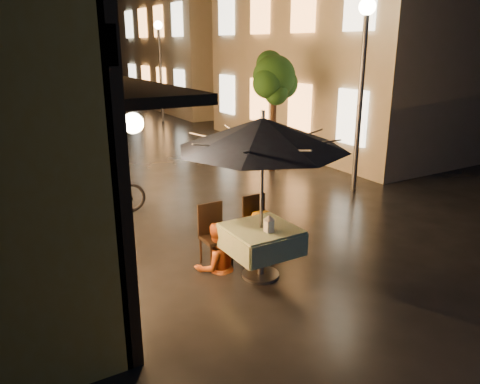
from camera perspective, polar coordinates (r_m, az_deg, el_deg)
ground at (r=8.06m, az=7.96°, el=-6.81°), size 90.00×90.00×0.00m
east_building_near at (r=17.20m, az=14.98°, el=17.42°), size 7.30×9.30×6.80m
east_building_far at (r=26.62m, az=-3.66°, el=18.38°), size 7.30×10.30×7.30m
street_tree at (r=12.44m, az=4.21°, el=13.50°), size 1.43×1.20×3.15m
streetlamp_near at (r=10.85m, az=14.76°, el=15.01°), size 0.36×0.36×4.23m
streetlamp_far at (r=21.12m, az=-9.78°, el=16.35°), size 0.36×0.36×4.23m
cafe_table at (r=6.85m, az=2.57°, el=-5.81°), size 0.99×0.99×0.78m
patio_umbrella at (r=6.39m, az=2.76°, el=7.13°), size 2.40×2.40×2.46m
cafe_chair_left at (r=7.27m, az=-3.27°, el=-4.81°), size 0.42×0.42×0.97m
cafe_chair_right at (r=7.64m, az=2.06°, el=-3.64°), size 0.42×0.42×0.97m
table_lantern at (r=6.58m, az=3.55°, el=-3.74°), size 0.16×0.16×0.25m
person_orange at (r=7.02m, az=-2.96°, el=-3.92°), size 0.75×0.60×1.47m
person_yellow at (r=7.47m, az=2.73°, el=-2.48°), size 1.08×0.80×1.49m
bicycle_0 at (r=9.67m, az=-16.73°, el=-0.19°), size 1.86×0.80×0.95m
bicycle_1 at (r=10.23m, az=-18.96°, el=0.70°), size 1.72×0.90×0.99m
bicycle_2 at (r=11.67m, az=-17.83°, el=2.74°), size 1.92×1.06×0.96m
bicycle_3 at (r=12.57m, az=-20.86°, el=3.63°), size 1.76×0.67×1.03m
bicycle_4 at (r=13.85m, az=-22.49°, el=4.56°), size 1.96×0.97×0.99m
bicycle_5 at (r=15.03m, az=-22.05°, el=5.53°), size 1.67×0.69×0.98m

